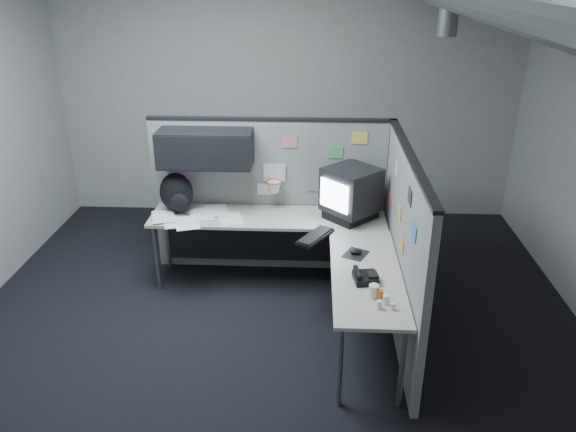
# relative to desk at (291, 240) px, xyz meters

# --- Properties ---
(room) EXTENTS (5.62, 5.62, 3.22)m
(room) POSITION_rel_desk_xyz_m (0.41, -0.70, 1.48)
(room) COLOR black
(room) RESTS_ON ground
(partition_back) EXTENTS (2.44, 0.42, 1.63)m
(partition_back) POSITION_rel_desk_xyz_m (-0.40, 0.53, 0.38)
(partition_back) COLOR gray
(partition_back) RESTS_ON ground
(partition_right) EXTENTS (0.07, 2.23, 1.63)m
(partition_right) POSITION_rel_desk_xyz_m (0.95, -0.49, 0.21)
(partition_right) COLOR gray
(partition_right) RESTS_ON ground
(desk) EXTENTS (2.31, 2.11, 0.73)m
(desk) POSITION_rel_desk_xyz_m (0.00, 0.00, 0.00)
(desk) COLOR #AEAA9D
(desk) RESTS_ON ground
(monitor) EXTENTS (0.62, 0.62, 0.50)m
(monitor) POSITION_rel_desk_xyz_m (0.56, 0.28, 0.38)
(monitor) COLOR black
(monitor) RESTS_ON desk
(keyboard) EXTENTS (0.35, 0.46, 0.04)m
(keyboard) POSITION_rel_desk_xyz_m (0.22, -0.19, 0.14)
(keyboard) COLOR black
(keyboard) RESTS_ON desk
(mouse) EXTENTS (0.25, 0.27, 0.05)m
(mouse) POSITION_rel_desk_xyz_m (0.57, -0.48, 0.13)
(mouse) COLOR black
(mouse) RESTS_ON desk
(phone) EXTENTS (0.20, 0.22, 0.09)m
(phone) POSITION_rel_desk_xyz_m (0.61, -0.92, 0.15)
(phone) COLOR black
(phone) RESTS_ON desk
(bottles) EXTENTS (0.14, 0.16, 0.08)m
(bottles) POSITION_rel_desk_xyz_m (0.72, -1.25, 0.15)
(bottles) COLOR silver
(bottles) RESTS_ON desk
(cup) EXTENTS (0.08, 0.08, 0.10)m
(cup) POSITION_rel_desk_xyz_m (0.66, -1.15, 0.17)
(cup) COLOR silver
(cup) RESTS_ON desk
(papers) EXTENTS (0.96, 0.69, 0.02)m
(papers) POSITION_rel_desk_xyz_m (-0.94, 0.19, 0.13)
(papers) COLOR white
(papers) RESTS_ON desk
(backpack) EXTENTS (0.35, 0.31, 0.40)m
(backpack) POSITION_rel_desk_xyz_m (-1.15, 0.34, 0.31)
(backpack) COLOR black
(backpack) RESTS_ON desk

